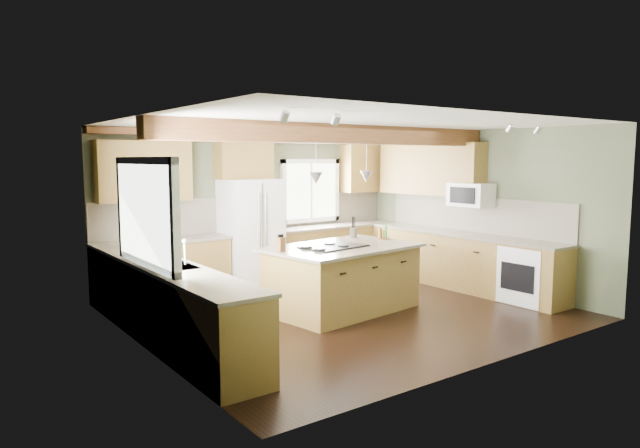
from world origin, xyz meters
TOP-DOWN VIEW (x-y plane):
  - floor at (0.00, 0.00)m, footprint 5.60×5.60m
  - ceiling at (0.00, 0.00)m, footprint 5.60×5.60m
  - wall_back at (0.00, 2.50)m, footprint 5.60×0.00m
  - wall_left at (-2.80, 0.00)m, footprint 0.00×5.00m
  - wall_right at (2.80, 0.00)m, footprint 0.00×5.00m
  - ceiling_beam at (0.00, 0.10)m, footprint 5.55×0.26m
  - soffit_trim at (0.00, 2.40)m, footprint 5.55×0.20m
  - backsplash_back at (0.00, 2.48)m, footprint 5.58×0.03m
  - backsplash_right at (2.78, 0.05)m, footprint 0.03×3.70m
  - base_cab_back_left at (-1.79, 2.20)m, footprint 2.02×0.60m
  - counter_back_left at (-1.79, 2.20)m, footprint 2.06×0.64m
  - base_cab_back_right at (1.49, 2.20)m, footprint 2.62×0.60m
  - counter_back_right at (1.49, 2.20)m, footprint 2.66×0.64m
  - base_cab_left at (-2.50, 0.05)m, footprint 0.60×3.70m
  - counter_left at (-2.50, 0.05)m, footprint 0.64×3.74m
  - base_cab_right at (2.50, 0.05)m, footprint 0.60×3.70m
  - counter_right at (2.50, 0.05)m, footprint 0.64×3.74m
  - upper_cab_back_left at (-1.99, 2.33)m, footprint 1.40×0.35m
  - upper_cab_over_fridge at (-0.30, 2.33)m, footprint 0.96×0.35m
  - upper_cab_right at (2.62, 0.90)m, footprint 0.35×2.20m
  - upper_cab_back_corner at (2.30, 2.33)m, footprint 0.90×0.35m
  - window_left at (-2.78, 0.05)m, footprint 0.04×1.60m
  - window_back at (1.15, 2.48)m, footprint 1.10×0.04m
  - sink at (-2.50, 0.05)m, footprint 0.50×0.65m
  - faucet at (-2.32, 0.05)m, footprint 0.02×0.02m
  - dishwasher at (-2.49, -1.25)m, footprint 0.60×0.60m
  - oven at (2.49, -1.25)m, footprint 0.60×0.72m
  - microwave at (2.58, -0.05)m, footprint 0.40×0.70m
  - pendant_left at (-0.47, 0.04)m, footprint 0.18×0.18m
  - pendant_right at (0.52, 0.16)m, footprint 0.18×0.18m
  - refrigerator at (-0.30, 2.12)m, footprint 0.90×0.74m
  - island at (0.02, 0.10)m, footprint 2.13×1.46m
  - island_top at (0.02, 0.10)m, footprint 2.28×1.61m
  - cooktop at (-0.14, 0.08)m, footprint 0.93×0.68m
  - knife_block at (-0.92, 0.21)m, footprint 0.13×0.11m
  - utensil_crock at (0.71, 0.68)m, footprint 0.12×0.12m
  - bottle_tray at (0.97, 0.29)m, footprint 0.26×0.26m

SIDE VIEW (x-z plane):
  - floor at x=0.00m, z-range 0.00..0.00m
  - dishwasher at x=-2.49m, z-range 0.01..0.85m
  - oven at x=2.49m, z-range 0.01..0.85m
  - base_cab_back_left at x=-1.79m, z-range 0.00..0.88m
  - base_cab_back_right at x=1.49m, z-range 0.00..0.88m
  - base_cab_left at x=-2.50m, z-range 0.00..0.88m
  - base_cab_right at x=2.50m, z-range 0.00..0.88m
  - island at x=0.02m, z-range 0.00..0.88m
  - counter_back_left at x=-1.79m, z-range 0.88..0.92m
  - counter_back_right at x=1.49m, z-range 0.88..0.92m
  - counter_left at x=-2.50m, z-range 0.88..0.92m
  - counter_right at x=2.50m, z-range 0.88..0.92m
  - refrigerator at x=-0.30m, z-range 0.00..1.80m
  - island_top at x=0.02m, z-range 0.88..0.92m
  - sink at x=-2.50m, z-range 0.89..0.92m
  - cooktop at x=-0.14m, z-range 0.92..0.94m
  - utensil_crock at x=0.71m, z-range 0.92..1.07m
  - knife_block at x=-0.92m, z-range 0.92..1.10m
  - bottle_tray at x=0.97m, z-range 0.92..1.12m
  - faucet at x=-2.32m, z-range 0.91..1.19m
  - backsplash_back at x=0.00m, z-range 0.92..1.50m
  - backsplash_right at x=2.78m, z-range 0.92..1.50m
  - wall_back at x=0.00m, z-range -1.50..4.10m
  - wall_left at x=-2.80m, z-range -1.20..3.80m
  - wall_right at x=2.80m, z-range -1.20..3.80m
  - window_back at x=1.15m, z-range 1.05..2.05m
  - window_left at x=-2.78m, z-range 1.02..2.08m
  - microwave at x=2.58m, z-range 1.36..1.74m
  - pendant_left at x=-0.47m, z-range 1.80..1.96m
  - pendant_right at x=0.52m, z-range 1.80..1.96m
  - upper_cab_back_left at x=-1.99m, z-range 1.50..2.40m
  - upper_cab_right at x=2.62m, z-range 1.50..2.40m
  - upper_cab_back_corner at x=2.30m, z-range 1.50..2.40m
  - upper_cab_over_fridge at x=-0.30m, z-range 1.80..2.50m
  - ceiling_beam at x=0.00m, z-range 2.34..2.60m
  - soffit_trim at x=0.00m, z-range 2.49..2.59m
  - ceiling at x=0.00m, z-range 2.60..2.60m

